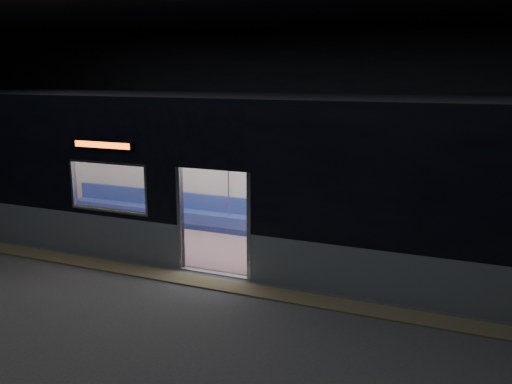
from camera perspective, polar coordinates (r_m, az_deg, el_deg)
The scene contains 7 objects.
station_floor at distance 9.76m, azimuth -7.22°, elevation -10.60°, with size 24.00×14.00×0.01m, color #47494C.
station_envelope at distance 8.99m, azimuth -7.87°, elevation 11.47°, with size 24.00×14.00×5.00m.
tactile_strip at distance 10.20m, azimuth -5.65°, elevation -9.41°, with size 22.80×0.50×0.03m, color #8C7F59.
metro_car at distance 11.42m, azimuth -1.05°, elevation 2.59°, with size 18.00×3.04×3.35m.
passenger at distance 12.43m, azimuth 2.15°, elevation -1.59°, with size 0.40×0.68×1.34m.
handbag at distance 12.26m, azimuth 1.76°, elevation -2.32°, with size 0.28×0.24×0.14m, color black.
transit_map at distance 11.80m, azimuth 22.13°, elevation 0.29°, with size 1.08×0.03×0.71m, color white.
Camera 1 is at (4.61, -7.72, 3.80)m, focal length 38.00 mm.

